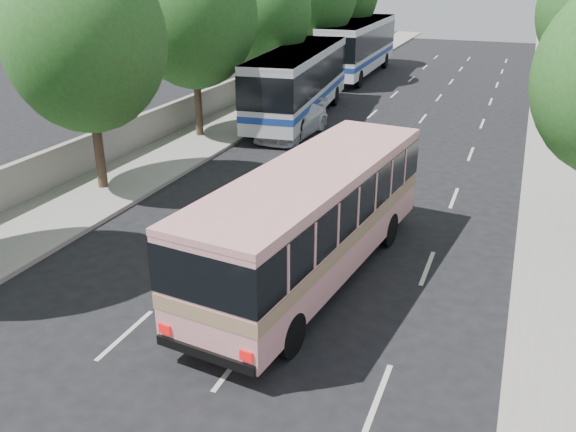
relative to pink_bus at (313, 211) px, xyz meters
The scene contains 13 objects.
ground 3.27m from the pink_bus, 120.23° to the right, with size 120.00×120.00×0.00m, color black.
sidewalk_left 20.39m from the pink_bus, 118.88° to the left, with size 4.00×90.00×0.15m, color #9E998E.
sidewalk_right 19.27m from the pink_bus, 67.94° to the left, with size 4.00×90.00×0.12m, color #9E998E.
low_wall 21.25m from the pink_bus, 123.14° to the left, with size 0.30×90.00×1.50m, color #9E998E.
tree_left_b 11.08m from the pink_bus, 159.10° to the left, with size 5.70×5.70×8.88m.
tree_left_c 15.89m from the pink_bus, 130.27° to the left, with size 6.00×6.00×9.35m.
tree_left_d 22.32m from the pink_bus, 116.49° to the left, with size 5.52×5.52×8.60m.
pink_bus is the anchor object (origin of this frame).
pink_taxi 4.46m from the pink_bus, 112.69° to the left, with size 1.68×4.19×1.43m, color #FC1582.
white_pickup 14.94m from the pink_bus, 112.93° to the left, with size 2.16×5.32×1.54m, color silver.
tour_coach_front 18.41m from the pink_bus, 111.41° to the left, with size 4.01×12.87×3.79m.
tour_coach_rear 32.56m from the pink_bus, 103.13° to the left, with size 3.26×13.57×4.04m.
taxi_roof_sign 4.29m from the pink_bus, 112.69° to the left, with size 0.55×0.18×0.18m, color silver.
Camera 1 is at (6.10, -11.95, 8.16)m, focal length 38.00 mm.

